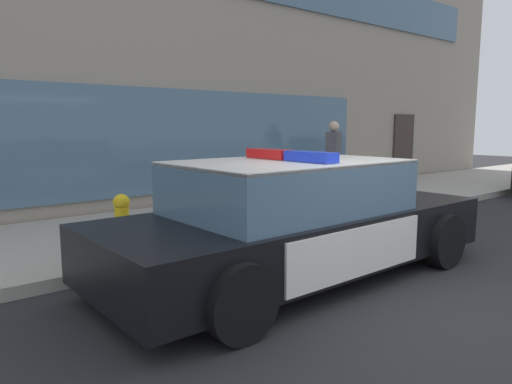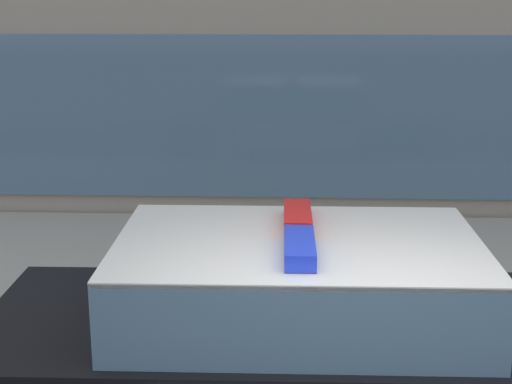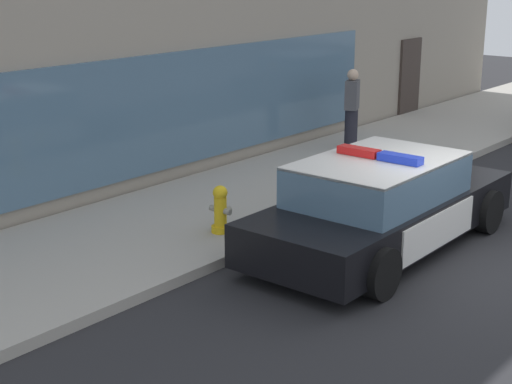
# 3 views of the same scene
# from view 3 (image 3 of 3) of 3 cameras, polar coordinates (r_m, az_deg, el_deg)

# --- Properties ---
(ground) EXTENTS (48.00, 48.00, 0.00)m
(ground) POSITION_cam_3_polar(r_m,az_deg,el_deg) (11.39, 15.25, -5.04)
(ground) COLOR #262628
(sidewalk) EXTENTS (48.00, 3.37, 0.15)m
(sidewalk) POSITION_cam_3_polar(r_m,az_deg,el_deg) (13.51, -1.12, -0.69)
(sidewalk) COLOR #A39E93
(sidewalk) RESTS_ON ground
(police_cruiser) EXTENTS (4.90, 2.11, 1.49)m
(police_cruiser) POSITION_cam_3_polar(r_m,az_deg,el_deg) (11.48, 9.13, -0.88)
(police_cruiser) COLOR black
(police_cruiser) RESTS_ON ground
(fire_hydrant) EXTENTS (0.34, 0.39, 0.73)m
(fire_hydrant) POSITION_cam_3_polar(r_m,az_deg,el_deg) (11.68, -2.59, -1.29)
(fire_hydrant) COLOR gold
(fire_hydrant) RESTS_ON sidewalk
(pedestrian_on_sidewalk) EXTENTS (0.47, 0.40, 1.71)m
(pedestrian_on_sidewalk) POSITION_cam_3_polar(r_m,az_deg,el_deg) (17.02, 6.98, 6.04)
(pedestrian_on_sidewalk) COLOR #23232D
(pedestrian_on_sidewalk) RESTS_ON sidewalk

